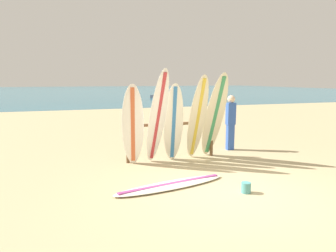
% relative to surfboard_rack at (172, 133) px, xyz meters
% --- Properties ---
extents(ground_plane, '(120.00, 120.00, 0.00)m').
position_rel_surfboard_rack_xyz_m(ground_plane, '(0.27, -2.79, -0.71)').
color(ground_plane, tan).
extents(ocean_water, '(120.00, 80.00, 0.01)m').
position_rel_surfboard_rack_xyz_m(ocean_water, '(0.27, 55.21, -0.71)').
color(ocean_water, teal).
rests_on(ocean_water, ground).
extents(surfboard_rack, '(2.52, 0.09, 1.12)m').
position_rel_surfboard_rack_xyz_m(surfboard_rack, '(0.00, 0.00, 0.00)').
color(surfboard_rack, brown).
rests_on(surfboard_rack, ground).
extents(surfboard_leaning_far_left, '(0.64, 0.61, 2.07)m').
position_rel_surfboard_rack_xyz_m(surfboard_leaning_far_left, '(-1.13, -0.31, 0.32)').
color(surfboard_leaning_far_left, white).
rests_on(surfboard_leaning_far_left, ground).
extents(surfboard_leaning_left, '(0.64, 0.97, 2.45)m').
position_rel_surfboard_rack_xyz_m(surfboard_leaning_left, '(-0.52, -0.43, 0.51)').
color(surfboard_leaning_left, white).
rests_on(surfboard_leaning_left, ground).
extents(surfboard_leaning_center_left, '(0.58, 0.60, 2.09)m').
position_rel_surfboard_rack_xyz_m(surfboard_leaning_center_left, '(-0.05, -0.29, 0.33)').
color(surfboard_leaning_center_left, white).
rests_on(surfboard_leaning_center_left, ground).
extents(surfboard_leaning_center, '(0.48, 0.93, 2.31)m').
position_rel_surfboard_rack_xyz_m(surfboard_leaning_center, '(0.60, -0.36, 0.44)').
color(surfboard_leaning_center, beige).
rests_on(surfboard_leaning_center, ground).
extents(surfboard_leaning_center_right, '(0.59, 1.04, 2.36)m').
position_rel_surfboard_rack_xyz_m(surfboard_leaning_center_right, '(1.13, -0.32, 0.47)').
color(surfboard_leaning_center_right, beige).
rests_on(surfboard_leaning_center_right, ground).
extents(surfboard_lying_on_sand, '(2.56, 0.98, 0.08)m').
position_rel_surfboard_rack_xyz_m(surfboard_lying_on_sand, '(-0.72, -2.08, -0.68)').
color(surfboard_lying_on_sand, white).
rests_on(surfboard_lying_on_sand, ground).
extents(beachgoer_standing, '(0.27, 0.23, 1.69)m').
position_rel_surfboard_rack_xyz_m(beachgoer_standing, '(2.10, 0.50, 0.22)').
color(beachgoer_standing, '#3359B2').
rests_on(beachgoer_standing, ground).
extents(small_boat_offshore, '(2.16, 2.94, 0.71)m').
position_rel_surfboard_rack_xyz_m(small_boat_offshore, '(7.99, 26.53, -0.46)').
color(small_boat_offshore, '#333842').
rests_on(small_boat_offshore, ocean_water).
extents(sand_bucket, '(0.19, 0.19, 0.21)m').
position_rel_surfboard_rack_xyz_m(sand_bucket, '(0.52, -2.86, -0.61)').
color(sand_bucket, teal).
rests_on(sand_bucket, ground).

